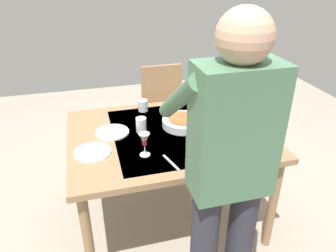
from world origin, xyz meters
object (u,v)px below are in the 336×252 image
dining_table (168,142)px  wine_glass_right (144,140)px  wine_bottle (219,119)px  person_server (228,171)px  water_cup_near_left (143,106)px  water_cup_near_right (257,132)px  wine_glass_left (273,140)px  water_cup_far_left (141,125)px  dinner_plate_far (93,152)px  dinner_plate_near (112,132)px  chair_near (164,107)px  serving_bowl_pasta (183,122)px

dining_table → wine_glass_right: 0.37m
wine_bottle → wine_glass_right: 0.56m
person_server → water_cup_near_left: bearing=-81.7°
water_cup_near_left → water_cup_near_right: (-0.65, 0.63, 0.01)m
dining_table → wine_glass_right: bearing=48.9°
wine_bottle → wine_glass_left: bearing=122.6°
wine_bottle → wine_glass_left: size_ratio=1.96×
dining_table → water_cup_near_right: size_ratio=13.40×
water_cup_far_left → dinner_plate_far: (0.34, 0.19, -0.05)m
wine_bottle → dining_table: bearing=-17.1°
water_cup_near_left → dinner_plate_near: 0.41m
water_cup_near_left → person_server: bearing=98.3°
dinner_plate_far → water_cup_far_left: bearing=-150.8°
wine_bottle → water_cup_near_left: wine_bottle is taller
person_server → wine_bottle: size_ratio=5.71×
chair_near → dinner_plate_far: bearing=55.2°
person_server → dinner_plate_near: size_ratio=7.34×
person_server → wine_glass_left: 0.59m
dining_table → wine_glass_right: size_ratio=8.95×
water_cup_near_right → dining_table: bearing=-23.3°
serving_bowl_pasta → dining_table: bearing=26.7°
dining_table → serving_bowl_pasta: size_ratio=4.51×
dining_table → water_cup_near_right: water_cup_near_right is taller
chair_near → person_server: (0.13, 1.69, 0.43)m
dinner_plate_near → water_cup_near_left: bearing=-132.2°
wine_bottle → dinner_plate_far: wine_bottle is taller
wine_bottle → dinner_plate_near: size_ratio=1.29×
water_cup_far_left → wine_glass_left: bearing=145.5°
person_server → wine_glass_right: size_ratio=11.19×
chair_near → water_cup_near_left: bearing=59.4°
wine_bottle → water_cup_near_right: wine_bottle is taller
dinner_plate_far → wine_bottle: bearing=-177.8°
dining_table → person_server: person_server is taller
dinner_plate_far → wine_glass_right: bearing=160.7°
water_cup_near_right → dinner_plate_near: (0.92, -0.33, -0.04)m
wine_glass_left → dinner_plate_near: (0.91, -0.52, -0.10)m
water_cup_near_right → wine_glass_right: bearing=0.4°
dining_table → dinner_plate_far: bearing=14.4°
water_cup_near_right → water_cup_near_left: bearing=-44.2°
serving_bowl_pasta → water_cup_near_left: bearing=-55.2°
dinner_plate_near → dinner_plate_far: 0.27m
wine_bottle → dinner_plate_far: bearing=2.2°
water_cup_near_left → dinner_plate_far: water_cup_near_left is taller
water_cup_far_left → water_cup_near_left: bearing=-102.9°
water_cup_far_left → dinner_plate_near: (0.20, -0.03, -0.05)m
serving_bowl_pasta → dinner_plate_far: (0.65, 0.20, -0.03)m
wine_bottle → dinner_plate_near: (0.70, -0.19, -0.10)m
chair_near → water_cup_near_left: 0.66m
water_cup_far_left → water_cup_near_right: bearing=157.8°
wine_glass_right → serving_bowl_pasta: (-0.34, -0.31, -0.07)m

